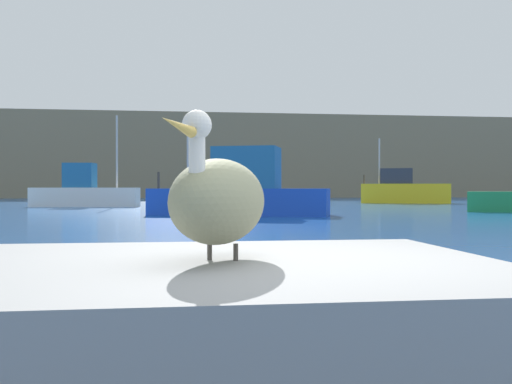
{
  "coord_description": "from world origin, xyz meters",
  "views": [
    {
      "loc": [
        -1.36,
        -3.37,
        1.11
      ],
      "look_at": [
        1.71,
        19.81,
        0.96
      ],
      "focal_mm": 40.93,
      "sensor_mm": 36.0,
      "label": 1
    }
  ],
  "objects_px": {
    "fishing_boat_white": "(84,192)",
    "fishing_boat_blue": "(241,191)",
    "fishing_boat_yellow": "(404,190)",
    "pelican": "(219,200)"
  },
  "relations": [
    {
      "from": "fishing_boat_white",
      "to": "fishing_boat_blue",
      "type": "relative_size",
      "value": 0.85
    },
    {
      "from": "fishing_boat_yellow",
      "to": "fishing_boat_blue",
      "type": "bearing_deg",
      "value": 74.74
    },
    {
      "from": "fishing_boat_white",
      "to": "fishing_boat_yellow",
      "type": "height_order",
      "value": "fishing_boat_white"
    },
    {
      "from": "pelican",
      "to": "fishing_boat_yellow",
      "type": "distance_m",
      "value": 41.36
    },
    {
      "from": "fishing_boat_blue",
      "to": "fishing_boat_yellow",
      "type": "distance_m",
      "value": 22.47
    },
    {
      "from": "pelican",
      "to": "fishing_boat_yellow",
      "type": "bearing_deg",
      "value": 179.1
    },
    {
      "from": "pelican",
      "to": "fishing_boat_blue",
      "type": "xyz_separation_m",
      "value": [
        2.33,
        20.43,
        -0.06
      ]
    },
    {
      "from": "pelican",
      "to": "fishing_boat_white",
      "type": "relative_size",
      "value": 0.22
    },
    {
      "from": "pelican",
      "to": "fishing_boat_yellow",
      "type": "height_order",
      "value": "fishing_boat_yellow"
    },
    {
      "from": "fishing_boat_blue",
      "to": "fishing_boat_yellow",
      "type": "height_order",
      "value": "fishing_boat_yellow"
    }
  ]
}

